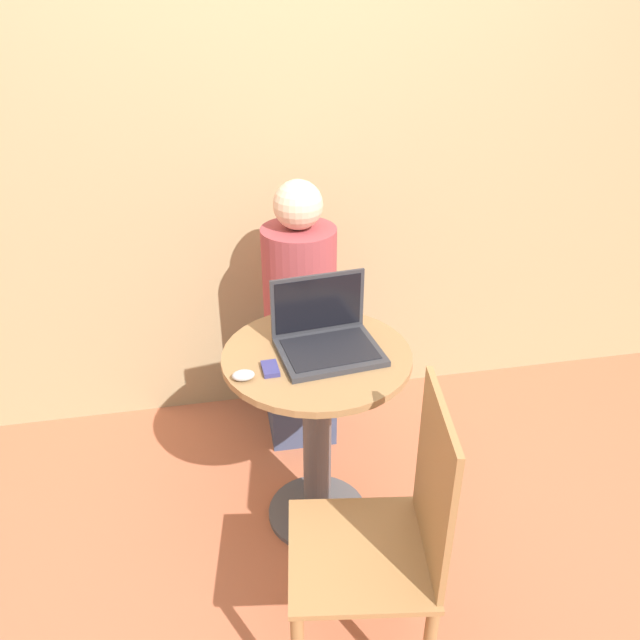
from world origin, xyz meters
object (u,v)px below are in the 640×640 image
at_px(laptop, 326,337).
at_px(chair_empty, 386,543).
at_px(person_seated, 299,334).
at_px(cell_phone, 270,369).

xyz_separation_m(laptop, chair_empty, (0.05, -0.62, -0.31)).
bearing_deg(person_seated, chair_empty, -87.06).
bearing_deg(laptop, chair_empty, -85.78).
height_order(chair_empty, person_seated, person_seated).
relative_size(laptop, chair_empty, 0.38).
bearing_deg(chair_empty, person_seated, 92.94).
bearing_deg(cell_phone, laptop, 25.87).
xyz_separation_m(laptop, person_seated, (-0.01, 0.52, -0.29)).
bearing_deg(laptop, person_seated, 91.42).
bearing_deg(person_seated, cell_phone, -107.08).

